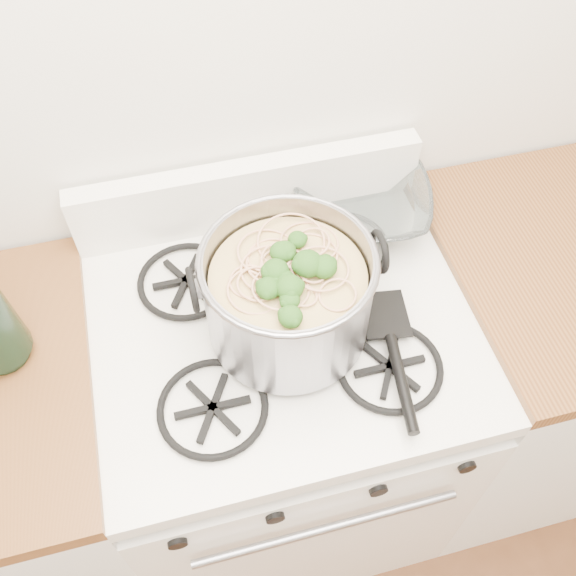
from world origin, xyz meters
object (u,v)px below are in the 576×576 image
at_px(stock_pot, 288,296).
at_px(spatula, 385,313).
at_px(glass_bowl, 361,208).
at_px(gas_range, 285,425).

distance_m(stock_pot, spatula, 0.21).
relative_size(spatula, glass_bowl, 2.59).
bearing_deg(gas_range, spatula, -12.03).
height_order(stock_pot, spatula, stock_pot).
height_order(gas_range, stock_pot, stock_pot).
relative_size(gas_range, spatula, 2.98).
xyz_separation_m(stock_pot, glass_bowl, (0.23, 0.25, -0.08)).
bearing_deg(stock_pot, gas_range, 108.94).
distance_m(gas_range, spatula, 0.54).
bearing_deg(spatula, stock_pot, -179.54).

